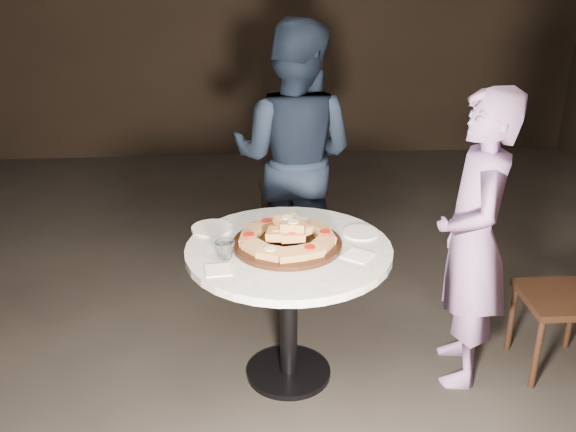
{
  "coord_description": "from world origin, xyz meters",
  "views": [
    {
      "loc": [
        -0.21,
        -2.65,
        1.99
      ],
      "look_at": [
        -0.03,
        -0.0,
        0.84
      ],
      "focal_mm": 40.0,
      "sensor_mm": 36.0,
      "label": 1
    }
  ],
  "objects_px": {
    "serving_board": "(287,244)",
    "diner_teal": "(473,242)",
    "focaccia_pile": "(288,234)",
    "chair_far": "(289,187)",
    "table": "(289,272)",
    "diner_navy": "(293,158)",
    "water_glass": "(225,250)"
  },
  "relations": [
    {
      "from": "focaccia_pile",
      "to": "chair_far",
      "type": "height_order",
      "value": "focaccia_pile"
    },
    {
      "from": "water_glass",
      "to": "diner_navy",
      "type": "distance_m",
      "value": 1.15
    },
    {
      "from": "serving_board",
      "to": "diner_teal",
      "type": "xyz_separation_m",
      "value": [
        0.85,
        -0.03,
        -0.0
      ]
    },
    {
      "from": "chair_far",
      "to": "water_glass",
      "type": "bearing_deg",
      "value": 72.36
    },
    {
      "from": "table",
      "to": "diner_navy",
      "type": "xyz_separation_m",
      "value": [
        0.1,
        0.99,
        0.23
      ]
    },
    {
      "from": "focaccia_pile",
      "to": "serving_board",
      "type": "bearing_deg",
      "value": -166.94
    },
    {
      "from": "serving_board",
      "to": "water_glass",
      "type": "bearing_deg",
      "value": -159.7
    },
    {
      "from": "diner_navy",
      "to": "focaccia_pile",
      "type": "bearing_deg",
      "value": 104.62
    },
    {
      "from": "chair_far",
      "to": "focaccia_pile",
      "type": "bearing_deg",
      "value": 82.29
    },
    {
      "from": "table",
      "to": "chair_far",
      "type": "relative_size",
      "value": 1.57
    },
    {
      "from": "serving_board",
      "to": "diner_teal",
      "type": "bearing_deg",
      "value": -2.07
    },
    {
      "from": "table",
      "to": "focaccia_pile",
      "type": "xyz_separation_m",
      "value": [
        -0.0,
        0.01,
        0.19
      ]
    },
    {
      "from": "diner_teal",
      "to": "diner_navy",
      "type": "bearing_deg",
      "value": -133.82
    },
    {
      "from": "focaccia_pile",
      "to": "diner_teal",
      "type": "bearing_deg",
      "value": -2.15
    },
    {
      "from": "focaccia_pile",
      "to": "diner_navy",
      "type": "xyz_separation_m",
      "value": [
        0.1,
        0.98,
        0.04
      ]
    },
    {
      "from": "water_glass",
      "to": "chair_far",
      "type": "distance_m",
      "value": 1.62
    },
    {
      "from": "focaccia_pile",
      "to": "table",
      "type": "bearing_deg",
      "value": -77.17
    },
    {
      "from": "table",
      "to": "diner_teal",
      "type": "distance_m",
      "value": 0.86
    },
    {
      "from": "chair_far",
      "to": "diner_teal",
      "type": "xyz_separation_m",
      "value": [
        0.74,
        -1.47,
        0.27
      ]
    },
    {
      "from": "chair_far",
      "to": "diner_teal",
      "type": "distance_m",
      "value": 1.67
    },
    {
      "from": "table",
      "to": "diner_navy",
      "type": "relative_size",
      "value": 0.75
    },
    {
      "from": "serving_board",
      "to": "focaccia_pile",
      "type": "relative_size",
      "value": 1.13
    },
    {
      "from": "table",
      "to": "diner_teal",
      "type": "xyz_separation_m",
      "value": [
        0.84,
        -0.02,
        0.14
      ]
    },
    {
      "from": "focaccia_pile",
      "to": "diner_teal",
      "type": "relative_size",
      "value": 0.31
    },
    {
      "from": "chair_far",
      "to": "table",
      "type": "bearing_deg",
      "value": 82.4
    },
    {
      "from": "serving_board",
      "to": "diner_navy",
      "type": "height_order",
      "value": "diner_navy"
    },
    {
      "from": "chair_far",
      "to": "diner_teal",
      "type": "height_order",
      "value": "diner_teal"
    },
    {
      "from": "diner_navy",
      "to": "water_glass",
      "type": "bearing_deg",
      "value": 91.03
    },
    {
      "from": "serving_board",
      "to": "diner_teal",
      "type": "distance_m",
      "value": 0.85
    },
    {
      "from": "chair_far",
      "to": "diner_navy",
      "type": "height_order",
      "value": "diner_navy"
    },
    {
      "from": "focaccia_pile",
      "to": "chair_far",
      "type": "distance_m",
      "value": 1.47
    },
    {
      "from": "chair_far",
      "to": "serving_board",
      "type": "bearing_deg",
      "value": 82.13
    }
  ]
}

